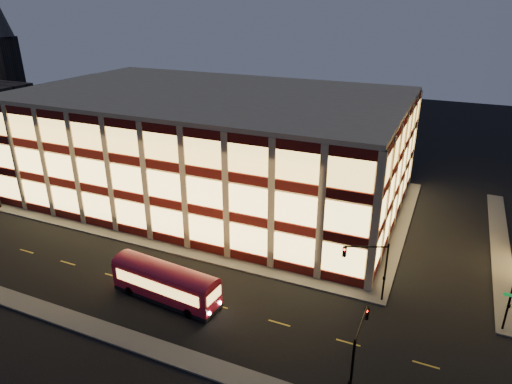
% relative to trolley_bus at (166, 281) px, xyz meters
% --- Properties ---
extents(ground, '(200.00, 200.00, 0.00)m').
position_rel_trolley_bus_xyz_m(ground, '(-5.20, 7.03, -1.99)').
color(ground, black).
rests_on(ground, ground).
extents(sidewalk_office_south, '(54.00, 2.00, 0.15)m').
position_rel_trolley_bus_xyz_m(sidewalk_office_south, '(-8.20, 8.03, -1.92)').
color(sidewalk_office_south, '#514F4C').
rests_on(sidewalk_office_south, ground).
extents(sidewalk_office_east, '(2.00, 30.00, 0.15)m').
position_rel_trolley_bus_xyz_m(sidewalk_office_east, '(17.80, 24.03, -1.92)').
color(sidewalk_office_east, '#514F4C').
rests_on(sidewalk_office_east, ground).
extents(sidewalk_tower_west, '(2.00, 30.00, 0.15)m').
position_rel_trolley_bus_xyz_m(sidewalk_tower_west, '(28.80, 24.03, -1.92)').
color(sidewalk_tower_west, '#514F4C').
rests_on(sidewalk_tower_west, ground).
extents(sidewalk_near, '(100.00, 2.00, 0.15)m').
position_rel_trolley_bus_xyz_m(sidewalk_near, '(-5.20, -5.97, -1.92)').
color(sidewalk_near, '#514F4C').
rests_on(sidewalk_near, ground).
extents(office_building, '(50.45, 30.45, 14.50)m').
position_rel_trolley_bus_xyz_m(office_building, '(-8.11, 23.94, 5.26)').
color(office_building, tan).
rests_on(office_building, ground).
extents(church_tower, '(5.00, 5.00, 18.00)m').
position_rel_trolley_bus_xyz_m(church_tower, '(-75.20, 47.03, 7.01)').
color(church_tower, '#2D2621').
rests_on(church_tower, ground).
extents(traffic_signal_far, '(3.79, 1.87, 6.00)m').
position_rel_trolley_bus_xyz_m(traffic_signal_far, '(17.01, 7.27, 2.12)').
color(traffic_signal_far, black).
rests_on(traffic_signal_far, ground).
extents(traffic_signal_near, '(0.32, 4.45, 6.00)m').
position_rel_trolley_bus_xyz_m(traffic_signal_near, '(18.30, -4.00, 2.14)').
color(traffic_signal_near, black).
rests_on(traffic_signal_near, ground).
extents(trolley_bus, '(10.80, 3.58, 3.60)m').
position_rel_trolley_bus_xyz_m(trolley_bus, '(0.00, 0.00, 0.00)').
color(trolley_bus, maroon).
rests_on(trolley_bus, ground).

